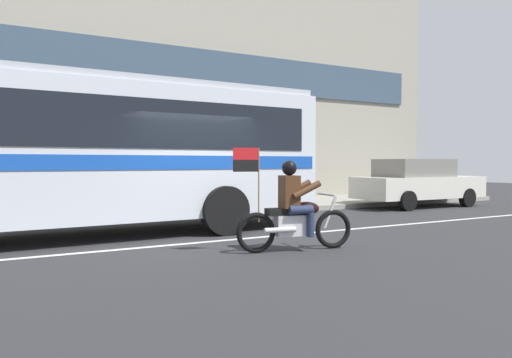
{
  "coord_description": "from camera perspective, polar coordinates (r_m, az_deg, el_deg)",
  "views": [
    {
      "loc": [
        -3.84,
        -9.13,
        1.53
      ],
      "look_at": [
        0.85,
        -0.86,
        1.2
      ],
      "focal_mm": 34.06,
      "sensor_mm": 36.0,
      "label": 1
    }
  ],
  "objects": [
    {
      "name": "sidewalk_curb",
      "position": [
        14.82,
        -14.41,
        -3.73
      ],
      "size": [
        28.0,
        3.8,
        0.15
      ],
      "primitive_type": "cube",
      "color": "gray",
      "rests_on": "ground_plane"
    },
    {
      "name": "lane_center_stripe",
      "position": [
        9.48,
        -5.29,
        -7.31
      ],
      "size": [
        26.6,
        0.14,
        0.01
      ],
      "primitive_type": "cube",
      "color": "silver",
      "rests_on": "ground_plane"
    },
    {
      "name": "transit_bus",
      "position": [
        10.45,
        -21.13,
        3.76
      ],
      "size": [
        10.64,
        2.97,
        3.22
      ],
      "color": "silver",
      "rests_on": "ground_plane"
    },
    {
      "name": "parked_sedan_curbside",
      "position": [
        17.53,
        18.46,
        -0.35
      ],
      "size": [
        4.69,
        1.92,
        1.64
      ],
      "color": "silver",
      "rests_on": "ground_plane"
    },
    {
      "name": "motorcycle_with_rider",
      "position": [
        8.43,
        4.52,
        -3.93
      ],
      "size": [
        2.16,
        0.72,
        1.78
      ],
      "color": "black",
      "rests_on": "ground_plane"
    },
    {
      "name": "ground_plane",
      "position": [
        10.03,
        -6.71,
        -6.83
      ],
      "size": [
        60.0,
        60.0,
        0.0
      ],
      "primitive_type": "plane",
      "color": "#2B2B2D"
    },
    {
      "name": "fire_hydrant",
      "position": [
        13.88,
        -14.77,
        -2.28
      ],
      "size": [
        0.22,
        0.3,
        0.75
      ],
      "color": "gold",
      "rests_on": "sidewalk_curb"
    }
  ]
}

